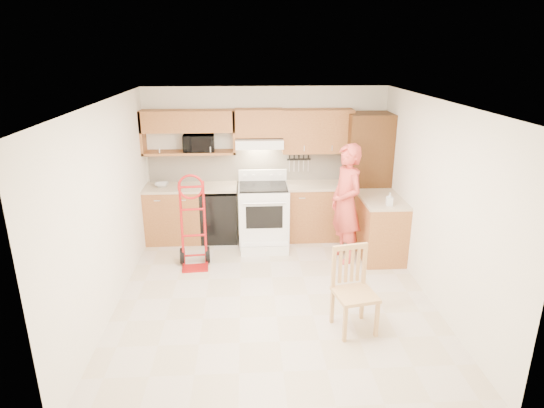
{
  "coord_description": "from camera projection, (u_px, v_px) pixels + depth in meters",
  "views": [
    {
      "loc": [
        -0.33,
        -5.31,
        3.09
      ],
      "look_at": [
        0.0,
        0.5,
        1.1
      ],
      "focal_mm": 30.35,
      "sensor_mm": 36.0,
      "label": 1
    }
  ],
  "objects": [
    {
      "name": "wall_right",
      "position": [
        435.0,
        203.0,
        5.74
      ],
      "size": [
        0.02,
        4.5,
        2.5
      ],
      "primitive_type": "cube",
      "color": "white",
      "rests_on": "ground"
    },
    {
      "name": "ceiling",
      "position": [
        274.0,
        101.0,
        5.22
      ],
      "size": [
        4.0,
        4.5,
        0.02
      ],
      "primitive_type": "cube",
      "color": "white",
      "rests_on": "ground"
    },
    {
      "name": "hand_truck",
      "position": [
        193.0,
        226.0,
        6.64
      ],
      "size": [
        0.53,
        0.5,
        1.27
      ],
      "primitive_type": null,
      "rotation": [
        0.0,
        0.0,
        0.08
      ],
      "color": "#AB1314",
      "rests_on": "ground"
    },
    {
      "name": "dining_chair",
      "position": [
        355.0,
        292.0,
        5.16
      ],
      "size": [
        0.53,
        0.56,
        0.98
      ],
      "primitive_type": null,
      "rotation": [
        0.0,
        0.0,
        0.2
      ],
      "color": "tan",
      "rests_on": "ground"
    },
    {
      "name": "countertop_return",
      "position": [
        382.0,
        199.0,
        6.91
      ],
      "size": [
        0.63,
        1.0,
        0.04
      ],
      "primitive_type": "cube",
      "color": "#C4B392",
      "rests_on": "cab_return_right"
    },
    {
      "name": "wall_back",
      "position": [
        266.0,
        162.0,
        7.76
      ],
      "size": [
        4.0,
        0.02,
        2.5
      ],
      "primitive_type": "cube",
      "color": "white",
      "rests_on": "ground"
    },
    {
      "name": "range",
      "position": [
        264.0,
        211.0,
        7.42
      ],
      "size": [
        0.8,
        1.05,
        1.17
      ],
      "primitive_type": null,
      "color": "white",
      "rests_on": "ground"
    },
    {
      "name": "floor",
      "position": [
        274.0,
        296.0,
        6.04
      ],
      "size": [
        4.0,
        4.5,
        0.02
      ],
      "primitive_type": "cube",
      "color": "beige",
      "rests_on": "ground"
    },
    {
      "name": "dishwasher",
      "position": [
        220.0,
        215.0,
        7.69
      ],
      "size": [
        0.6,
        0.6,
        0.85
      ],
      "primitive_type": "cube",
      "color": "black",
      "rests_on": "ground"
    },
    {
      "name": "pantry_tall",
      "position": [
        366.0,
        177.0,
        7.62
      ],
      "size": [
        0.7,
        0.6,
        2.1
      ],
      "primitive_type": "cube",
      "color": "#502C12",
      "rests_on": "ground"
    },
    {
      "name": "countertop_left",
      "position": [
        191.0,
        187.0,
        7.51
      ],
      "size": [
        1.5,
        0.63,
        0.04
      ],
      "primitive_type": "cube",
      "color": "#C4B392",
      "rests_on": "lower_cab_left"
    },
    {
      "name": "backsplash",
      "position": [
        266.0,
        165.0,
        7.76
      ],
      "size": [
        3.92,
        0.03,
        0.55
      ],
      "primitive_type": "cube",
      "color": "beige",
      "rests_on": "wall_back"
    },
    {
      "name": "upper_cab_left",
      "position": [
        188.0,
        121.0,
        7.3
      ],
      "size": [
        1.5,
        0.33,
        0.34
      ],
      "primitive_type": "cube",
      "color": "#A36B36",
      "rests_on": "wall_back"
    },
    {
      "name": "cab_return_right",
      "position": [
        380.0,
        228.0,
        7.07
      ],
      "size": [
        0.6,
        1.0,
        0.9
      ],
      "primitive_type": "cube",
      "color": "#A36B36",
      "rests_on": "ground"
    },
    {
      "name": "upper_cab_right",
      "position": [
        317.0,
        131.0,
        7.47
      ],
      "size": [
        1.14,
        0.33,
        0.7
      ],
      "primitive_type": "cube",
      "color": "#A36B36",
      "rests_on": "wall_back"
    },
    {
      "name": "range_hood",
      "position": [
        259.0,
        143.0,
        7.41
      ],
      "size": [
        0.76,
        0.46,
        0.14
      ],
      "primitive_type": "cube",
      "color": "white",
      "rests_on": "wall_back"
    },
    {
      "name": "lower_cab_right",
      "position": [
        316.0,
        212.0,
        7.77
      ],
      "size": [
        1.14,
        0.6,
        0.9
      ],
      "primitive_type": "cube",
      "color": "#A36B36",
      "rests_on": "ground"
    },
    {
      "name": "knife_strip",
      "position": [
        299.0,
        163.0,
        7.74
      ],
      "size": [
        0.4,
        0.05,
        0.29
      ],
      "primitive_type": null,
      "color": "black",
      "rests_on": "backsplash"
    },
    {
      "name": "countertop_right",
      "position": [
        317.0,
        185.0,
        7.62
      ],
      "size": [
        1.14,
        0.63,
        0.04
      ],
      "primitive_type": "cube",
      "color": "#C4B392",
      "rests_on": "lower_cab_right"
    },
    {
      "name": "microwave",
      "position": [
        199.0,
        143.0,
        7.42
      ],
      "size": [
        0.5,
        0.35,
        0.27
      ],
      "primitive_type": "imported",
      "rotation": [
        0.0,
        0.0,
        0.03
      ],
      "color": "black",
      "rests_on": "upper_shelf_mw"
    },
    {
      "name": "soap_bottle",
      "position": [
        390.0,
        199.0,
        6.55
      ],
      "size": [
        0.1,
        0.1,
        0.19
      ],
      "primitive_type": "imported",
      "rotation": [
        0.0,
        0.0,
        -0.1
      ],
      "color": "white",
      "rests_on": "countertop_return"
    },
    {
      "name": "upper_cab_center",
      "position": [
        259.0,
        123.0,
        7.37
      ],
      "size": [
        0.76,
        0.33,
        0.44
      ],
      "primitive_type": "cube",
      "color": "#A36B36",
      "rests_on": "wall_back"
    },
    {
      "name": "lower_cab_left",
      "position": [
        174.0,
        215.0,
        7.65
      ],
      "size": [
        0.9,
        0.6,
        0.9
      ],
      "primitive_type": "cube",
      "color": "#A36B36",
      "rests_on": "ground"
    },
    {
      "name": "upper_shelf_mw",
      "position": [
        190.0,
        152.0,
        7.46
      ],
      "size": [
        1.5,
        0.33,
        0.04
      ],
      "primitive_type": "cube",
      "color": "#A36B36",
      "rests_on": "wall_back"
    },
    {
      "name": "wall_front",
      "position": [
        293.0,
        302.0,
        3.49
      ],
      "size": [
        4.0,
        0.02,
        2.5
      ],
      "primitive_type": "cube",
      "color": "white",
      "rests_on": "ground"
    },
    {
      "name": "person",
      "position": [
        346.0,
        204.0,
        6.79
      ],
      "size": [
        0.6,
        0.75,
        1.79
      ],
      "primitive_type": "imported",
      "rotation": [
        0.0,
        0.0,
        -1.28
      ],
      "color": "#CB4339",
      "rests_on": "ground"
    },
    {
      "name": "wall_left",
      "position": [
        108.0,
        209.0,
        5.52
      ],
      "size": [
        0.02,
        4.5,
        2.5
      ],
      "primitive_type": "cube",
      "color": "white",
      "rests_on": "ground"
    },
    {
      "name": "bowl",
      "position": [
        162.0,
        185.0,
        7.47
      ],
      "size": [
        0.24,
        0.24,
        0.06
      ],
      "primitive_type": "imported",
      "rotation": [
        0.0,
        0.0,
        0.08
      ],
      "color": "white",
      "rests_on": "countertop_left"
    }
  ]
}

